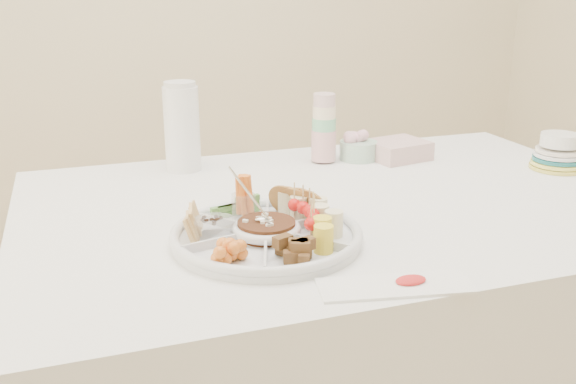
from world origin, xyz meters
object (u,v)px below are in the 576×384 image
object	(u,v)px
dining_table	(340,338)
party_tray	(266,232)
plate_stack	(558,153)
thermos	(182,126)

from	to	relation	value
dining_table	party_tray	size ratio (longest dim) A/B	4.00
dining_table	plate_stack	size ratio (longest dim) A/B	10.37
party_tray	plate_stack	bearing A→B (deg)	14.81
dining_table	party_tray	distance (m)	0.51
dining_table	party_tray	bearing A→B (deg)	-143.27
dining_table	thermos	world-z (taller)	thermos
thermos	plate_stack	size ratio (longest dim) A/B	1.71
thermos	party_tray	bearing A→B (deg)	-83.63
party_tray	thermos	distance (m)	0.59
party_tray	plate_stack	xyz separation A→B (m)	(0.92, 0.24, 0.02)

